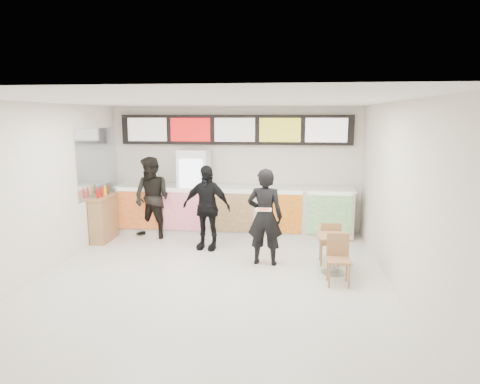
% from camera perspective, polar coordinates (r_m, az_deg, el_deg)
% --- Properties ---
extents(floor, '(7.00, 7.00, 0.00)m').
position_cam_1_polar(floor, '(7.35, -4.08, -12.04)').
color(floor, beige).
rests_on(floor, ground).
extents(ceiling, '(7.00, 7.00, 0.00)m').
position_cam_1_polar(ceiling, '(6.82, -4.40, 12.03)').
color(ceiling, white).
rests_on(ceiling, wall_back).
extents(wall_back, '(6.00, 0.00, 6.00)m').
position_cam_1_polar(wall_back, '(10.35, -0.61, 3.05)').
color(wall_back, silver).
rests_on(wall_back, floor).
extents(wall_left, '(0.00, 7.00, 7.00)m').
position_cam_1_polar(wall_left, '(8.05, -25.72, 0.03)').
color(wall_left, silver).
rests_on(wall_left, floor).
extents(wall_right, '(0.00, 7.00, 7.00)m').
position_cam_1_polar(wall_right, '(7.02, 20.59, -0.95)').
color(wall_right, silver).
rests_on(wall_right, floor).
extents(service_counter, '(5.56, 0.77, 1.14)m').
position_cam_1_polar(service_counter, '(10.11, -0.89, -2.46)').
color(service_counter, silver).
rests_on(service_counter, floor).
extents(menu_board, '(5.50, 0.14, 0.70)m').
position_cam_1_polar(menu_board, '(10.19, -0.68, 8.30)').
color(menu_board, black).
rests_on(menu_board, wall_back).
extents(drinks_fridge, '(0.70, 0.67, 2.00)m').
position_cam_1_polar(drinks_fridge, '(10.20, -6.09, 0.06)').
color(drinks_fridge, white).
rests_on(drinks_fridge, floor).
extents(mirror_panel, '(0.01, 2.00, 1.50)m').
position_cam_1_polar(mirror_panel, '(10.14, -18.42, 3.81)').
color(mirror_panel, '#B2B7BF').
rests_on(mirror_panel, wall_left).
extents(customer_main, '(0.71, 0.50, 1.83)m').
position_cam_1_polar(customer_main, '(8.00, 3.34, -3.32)').
color(customer_main, black).
rests_on(customer_main, floor).
extents(customer_left, '(1.10, 0.98, 1.87)m').
position_cam_1_polar(customer_left, '(9.91, -11.64, -0.78)').
color(customer_left, black).
rests_on(customer_left, floor).
extents(customer_mid, '(1.10, 0.61, 1.78)m').
position_cam_1_polar(customer_mid, '(8.95, -4.51, -2.06)').
color(customer_mid, black).
rests_on(customer_mid, floor).
extents(pizza_slice, '(0.36, 0.36, 0.02)m').
position_cam_1_polar(pizza_slice, '(7.51, 3.16, -2.30)').
color(pizza_slice, beige).
rests_on(pizza_slice, customer_main).
extents(cafe_table, '(0.59, 1.44, 0.83)m').
position_cam_1_polar(cafe_table, '(7.79, 12.42, -7.17)').
color(cafe_table, '#AD7F4F').
rests_on(cafe_table, floor).
extents(condiment_ledge, '(0.37, 0.90, 1.20)m').
position_cam_1_polar(condiment_ledge, '(10.08, -17.69, -3.31)').
color(condiment_ledge, '#AD7F4F').
rests_on(condiment_ledge, floor).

